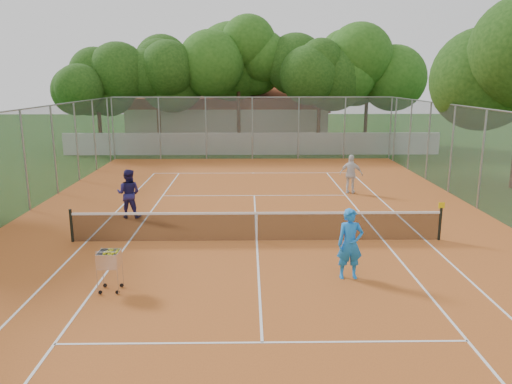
{
  "coord_description": "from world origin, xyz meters",
  "views": [
    {
      "loc": [
        -0.26,
        -15.39,
        5.14
      ],
      "look_at": [
        0.0,
        1.5,
        1.3
      ],
      "focal_mm": 35.0,
      "sensor_mm": 36.0,
      "label": 1
    }
  ],
  "objects_px": {
    "player_far_left": "(129,194)",
    "player_near": "(350,244)",
    "tennis_net": "(257,226)",
    "clubhouse": "(228,113)",
    "player_far_right": "(351,174)",
    "ball_hopper": "(110,270)"
  },
  "relations": [
    {
      "from": "tennis_net",
      "to": "ball_hopper",
      "type": "distance_m",
      "value": 5.33
    },
    {
      "from": "player_near",
      "to": "ball_hopper",
      "type": "xyz_separation_m",
      "value": [
        -6.04,
        -0.76,
        -0.37
      ]
    },
    {
      "from": "tennis_net",
      "to": "clubhouse",
      "type": "distance_m",
      "value": 29.12
    },
    {
      "from": "clubhouse",
      "to": "ball_hopper",
      "type": "bearing_deg",
      "value": -92.9
    },
    {
      "from": "player_far_right",
      "to": "tennis_net",
      "type": "bearing_deg",
      "value": 78.27
    },
    {
      "from": "tennis_net",
      "to": "player_far_right",
      "type": "relative_size",
      "value": 6.7
    },
    {
      "from": "player_near",
      "to": "tennis_net",
      "type": "bearing_deg",
      "value": 124.25
    },
    {
      "from": "clubhouse",
      "to": "player_far_right",
      "type": "relative_size",
      "value": 9.25
    },
    {
      "from": "player_near",
      "to": "player_far_left",
      "type": "bearing_deg",
      "value": 136.84
    },
    {
      "from": "player_far_left",
      "to": "player_far_right",
      "type": "relative_size",
      "value": 1.04
    },
    {
      "from": "clubhouse",
      "to": "player_far_right",
      "type": "height_order",
      "value": "clubhouse"
    },
    {
      "from": "player_far_right",
      "to": "ball_hopper",
      "type": "bearing_deg",
      "value": 74.07
    },
    {
      "from": "clubhouse",
      "to": "ball_hopper",
      "type": "relative_size",
      "value": 14.63
    },
    {
      "from": "tennis_net",
      "to": "player_far_right",
      "type": "bearing_deg",
      "value": 57.12
    },
    {
      "from": "player_near",
      "to": "player_far_left",
      "type": "height_order",
      "value": "player_near"
    },
    {
      "from": "clubhouse",
      "to": "player_far_left",
      "type": "distance_m",
      "value": 26.29
    },
    {
      "from": "clubhouse",
      "to": "ball_hopper",
      "type": "distance_m",
      "value": 32.94
    },
    {
      "from": "clubhouse",
      "to": "player_far_left",
      "type": "relative_size",
      "value": 8.88
    },
    {
      "from": "player_near",
      "to": "player_far_left",
      "type": "relative_size",
      "value": 1.01
    },
    {
      "from": "ball_hopper",
      "to": "player_far_right",
      "type": "bearing_deg",
      "value": 32.8
    },
    {
      "from": "clubhouse",
      "to": "player_far_right",
      "type": "distance_m",
      "value": 23.12
    },
    {
      "from": "player_far_left",
      "to": "player_near",
      "type": "bearing_deg",
      "value": 146.6
    }
  ]
}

